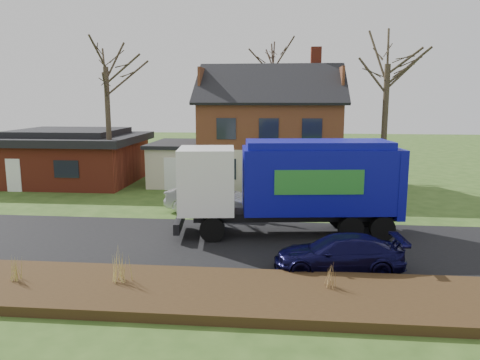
{
  "coord_description": "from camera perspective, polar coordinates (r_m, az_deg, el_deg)",
  "views": [
    {
      "loc": [
        3.06,
        -18.25,
        5.9
      ],
      "look_at": [
        1.01,
        2.5,
        2.2
      ],
      "focal_mm": 35.0,
      "sensor_mm": 36.0,
      "label": 1
    }
  ],
  "objects": [
    {
      "name": "grass_clump_mid",
      "position": [
        15.03,
        -14.22,
        -9.95
      ],
      "size": [
        0.38,
        0.32,
        1.07
      ],
      "color": "tan",
      "rests_on": "mulch_verge"
    },
    {
      "name": "tree_back",
      "position": [
        39.47,
        4.09,
        15.22
      ],
      "size": [
        3.59,
        3.59,
        11.36
      ],
      "color": "#3A2B22",
      "rests_on": "ground"
    },
    {
      "name": "road",
      "position": [
        19.42,
        -3.73,
        -7.61
      ],
      "size": [
        80.0,
        7.0,
        0.02
      ],
      "primitive_type": "cube",
      "color": "black",
      "rests_on": "ground"
    },
    {
      "name": "grass_clump_west",
      "position": [
        16.21,
        -25.73,
        -9.65
      ],
      "size": [
        0.31,
        0.26,
        0.82
      ],
      "color": "#AC9C4C",
      "rests_on": "mulch_verge"
    },
    {
      "name": "grass_clump_east",
      "position": [
        14.43,
        10.96,
        -11.26
      ],
      "size": [
        0.32,
        0.26,
        0.79
      ],
      "color": "olive",
      "rests_on": "mulch_verge"
    },
    {
      "name": "navy_wagon",
      "position": [
        16.47,
        11.93,
        -8.79
      ],
      "size": [
        4.53,
        2.16,
        1.27
      ],
      "primitive_type": "imported",
      "rotation": [
        0.0,
        0.0,
        -1.48
      ],
      "color": "black",
      "rests_on": "ground"
    },
    {
      "name": "main_house",
      "position": [
        32.25,
        2.86,
        6.72
      ],
      "size": [
        12.95,
        8.95,
        9.26
      ],
      "color": "beige",
      "rests_on": "ground"
    },
    {
      "name": "ranch_house",
      "position": [
        34.93,
        -19.97,
        2.74
      ],
      "size": [
        9.8,
        8.2,
        3.7
      ],
      "color": "maroon",
      "rests_on": "ground"
    },
    {
      "name": "tree_front_west",
      "position": [
        30.31,
        -16.17,
        15.22
      ],
      "size": [
        3.6,
        3.6,
        10.71
      ],
      "color": "#3F3326",
      "rests_on": "ground"
    },
    {
      "name": "garbage_truck",
      "position": [
        20.2,
        6.56,
        -0.11
      ],
      "size": [
        9.78,
        3.71,
        4.09
      ],
      "rotation": [
        0.0,
        0.0,
        0.12
      ],
      "color": "black",
      "rests_on": "ground"
    },
    {
      "name": "tree_front_east",
      "position": [
        30.43,
        17.71,
        15.73
      ],
      "size": [
        4.05,
        4.05,
        11.25
      ],
      "color": "#3F3526",
      "rests_on": "ground"
    },
    {
      "name": "silver_sedan",
      "position": [
        23.98,
        -3.52,
        -2.29
      ],
      "size": [
        4.99,
        2.99,
        1.55
      ],
      "primitive_type": "imported",
      "rotation": [
        0.0,
        0.0,
        1.26
      ],
      "color": "#B9BBC1",
      "rests_on": "ground"
    },
    {
      "name": "ground",
      "position": [
        19.42,
        -3.72,
        -7.64
      ],
      "size": [
        120.0,
        120.0,
        0.0
      ],
      "primitive_type": "plane",
      "color": "#2E4B19",
      "rests_on": "ground"
    },
    {
      "name": "mulch_verge",
      "position": [
        14.5,
        -7.21,
        -13.39
      ],
      "size": [
        80.0,
        3.5,
        0.3
      ],
      "primitive_type": "cube",
      "color": "black",
      "rests_on": "ground"
    }
  ]
}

